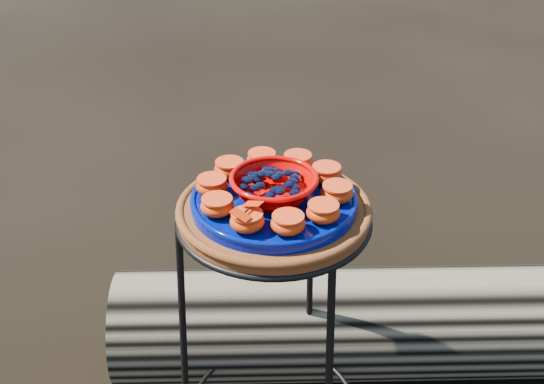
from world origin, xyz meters
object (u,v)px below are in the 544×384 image
at_px(plant_stand, 274,345).
at_px(driftwood_log, 420,323).
at_px(cobalt_plate, 274,202).
at_px(red_bowl, 274,187).
at_px(terracotta_saucer, 274,213).

relative_size(plant_stand, driftwood_log, 0.41).
bearing_deg(cobalt_plate, red_bowl, 0.00).
xyz_separation_m(plant_stand, driftwood_log, (0.24, 0.44, -0.19)).
relative_size(red_bowl, driftwood_log, 0.10).
relative_size(cobalt_plate, red_bowl, 2.00).
bearing_deg(cobalt_plate, driftwood_log, 61.18).
xyz_separation_m(terracotta_saucer, cobalt_plate, (0.00, 0.00, 0.03)).
bearing_deg(driftwood_log, cobalt_plate, -118.82).
height_order(red_bowl, driftwood_log, red_bowl).
bearing_deg(cobalt_plate, terracotta_saucer, 0.00).
xyz_separation_m(terracotta_saucer, red_bowl, (0.00, 0.00, 0.06)).
distance_m(plant_stand, terracotta_saucer, 0.37).
relative_size(terracotta_saucer, red_bowl, 2.33).
bearing_deg(red_bowl, plant_stand, 0.00).
distance_m(terracotta_saucer, red_bowl, 0.06).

